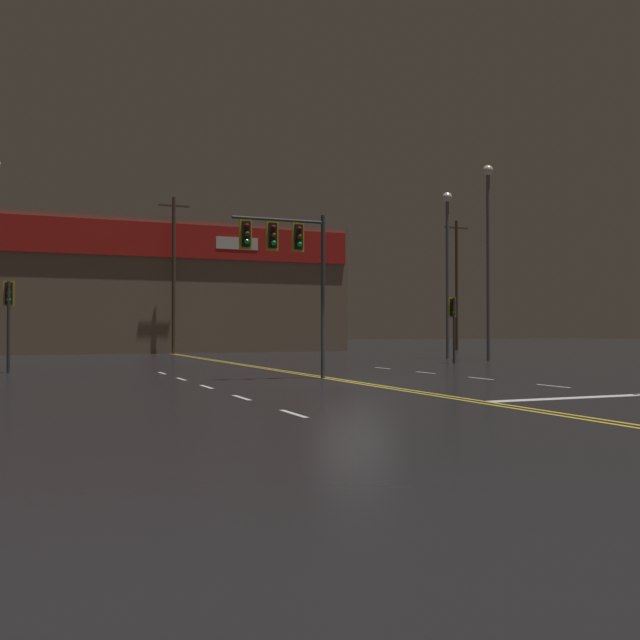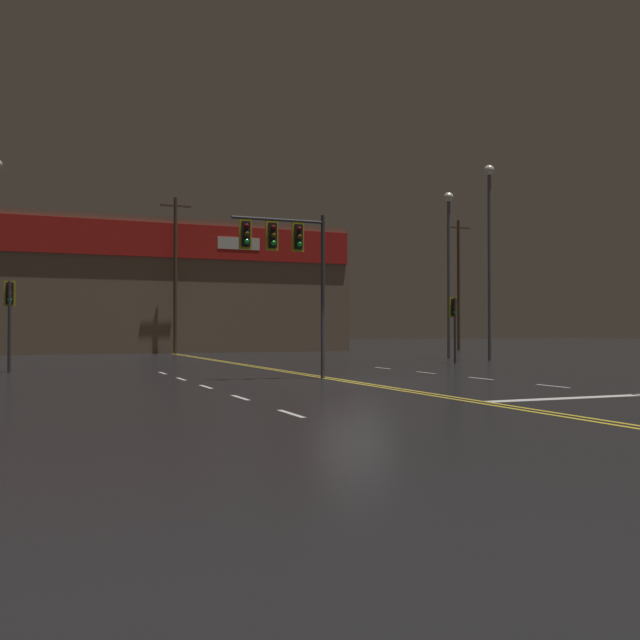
{
  "view_description": "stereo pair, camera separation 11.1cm",
  "coord_description": "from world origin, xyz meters",
  "px_view_note": "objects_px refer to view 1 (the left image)",
  "views": [
    {
      "loc": [
        -9.59,
        -20.26,
        1.62
      ],
      "look_at": [
        0.0,
        2.84,
        2.0
      ],
      "focal_mm": 40.0,
      "sensor_mm": 36.0,
      "label": 1
    },
    {
      "loc": [
        -9.49,
        -20.31,
        1.62
      ],
      "look_at": [
        0.0,
        2.84,
        2.0
      ],
      "focal_mm": 40.0,
      "sensor_mm": 36.0,
      "label": 2
    }
  ],
  "objects_px": {
    "traffic_signal_corner_northwest": "(9,305)",
    "traffic_signal_corner_northeast": "(453,315)",
    "traffic_signal_median": "(285,249)",
    "streetlight_median_approach": "(447,253)",
    "streetlight_near_left": "(488,238)"
  },
  "relations": [
    {
      "from": "traffic_signal_corner_northwest",
      "to": "traffic_signal_corner_northeast",
      "type": "bearing_deg",
      "value": 0.59
    },
    {
      "from": "traffic_signal_median",
      "to": "streetlight_median_approach",
      "type": "height_order",
      "value": "streetlight_median_approach"
    },
    {
      "from": "streetlight_near_left",
      "to": "streetlight_median_approach",
      "type": "height_order",
      "value": "streetlight_near_left"
    },
    {
      "from": "traffic_signal_corner_northwest",
      "to": "streetlight_median_approach",
      "type": "height_order",
      "value": "streetlight_median_approach"
    },
    {
      "from": "traffic_signal_corner_northeast",
      "to": "streetlight_near_left",
      "type": "bearing_deg",
      "value": 28.17
    },
    {
      "from": "traffic_signal_median",
      "to": "traffic_signal_corner_northwest",
      "type": "bearing_deg",
      "value": 138.15
    },
    {
      "from": "traffic_signal_median",
      "to": "streetlight_median_approach",
      "type": "distance_m",
      "value": 19.94
    },
    {
      "from": "traffic_signal_corner_northeast",
      "to": "traffic_signal_corner_northwest",
      "type": "xyz_separation_m",
      "value": [
        -20.37,
        -0.21,
        0.21
      ]
    },
    {
      "from": "traffic_signal_corner_northeast",
      "to": "streetlight_median_approach",
      "type": "xyz_separation_m",
      "value": [
        3.08,
        5.27,
        3.78
      ]
    },
    {
      "from": "traffic_signal_median",
      "to": "streetlight_near_left",
      "type": "distance_m",
      "value": 18.28
    },
    {
      "from": "streetlight_median_approach",
      "to": "traffic_signal_corner_northwest",
      "type": "bearing_deg",
      "value": -166.86
    },
    {
      "from": "streetlight_median_approach",
      "to": "streetlight_near_left",
      "type": "bearing_deg",
      "value": -83.03
    },
    {
      "from": "traffic_signal_corner_northeast",
      "to": "streetlight_median_approach",
      "type": "distance_m",
      "value": 7.18
    },
    {
      "from": "traffic_signal_corner_northwest",
      "to": "streetlight_median_approach",
      "type": "bearing_deg",
      "value": 13.14
    },
    {
      "from": "traffic_signal_median",
      "to": "streetlight_near_left",
      "type": "xyz_separation_m",
      "value": [
        15.25,
        9.79,
        2.34
      ]
    }
  ]
}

